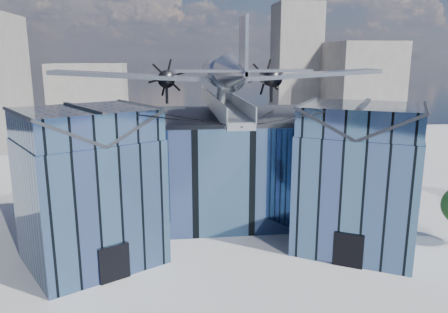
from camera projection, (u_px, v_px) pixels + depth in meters
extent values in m
plane|color=gray|center=(227.00, 247.00, 35.95)|extent=(120.00, 120.00, 0.00)
cube|color=#415D86|center=(216.00, 165.00, 43.60)|extent=(28.00, 14.00, 9.50)
cube|color=#26282E|center=(215.00, 116.00, 42.49)|extent=(28.00, 14.00, 0.40)
cube|color=#415D86|center=(90.00, 201.00, 32.68)|extent=(11.79, 11.43, 9.50)
cube|color=#415D86|center=(84.00, 124.00, 31.37)|extent=(11.56, 11.20, 2.20)
cube|color=#26282E|center=(52.00, 127.00, 30.05)|extent=(7.98, 9.23, 2.40)
cube|color=#26282E|center=(114.00, 121.00, 32.69)|extent=(7.98, 9.23, 2.40)
cube|color=#26282E|center=(83.00, 108.00, 31.11)|extent=(4.30, 7.10, 0.18)
cube|color=black|center=(114.00, 263.00, 30.30)|extent=(2.03, 1.32, 2.60)
cube|color=black|center=(144.00, 190.00, 35.32)|extent=(0.34, 0.34, 9.50)
cube|color=#415D86|center=(358.00, 191.00, 35.17)|extent=(11.79, 11.43, 9.50)
cube|color=#415D86|center=(363.00, 119.00, 33.86)|extent=(11.56, 11.20, 2.20)
cube|color=#26282E|center=(333.00, 117.00, 34.72)|extent=(7.98, 9.23, 2.40)
cube|color=#26282E|center=(394.00, 120.00, 33.00)|extent=(7.98, 9.23, 2.40)
cube|color=#26282E|center=(364.00, 104.00, 33.60)|extent=(4.30, 7.10, 0.18)
cube|color=black|center=(348.00, 250.00, 32.30)|extent=(2.03, 1.32, 2.60)
cube|color=black|center=(302.00, 185.00, 36.88)|extent=(0.34, 0.34, 9.50)
cube|color=gray|center=(222.00, 108.00, 36.86)|extent=(1.80, 21.00, 0.50)
cube|color=gray|center=(211.00, 100.00, 36.60)|extent=(0.08, 21.00, 1.10)
cube|color=gray|center=(232.00, 100.00, 36.82)|extent=(0.08, 21.00, 1.10)
cylinder|color=gray|center=(211.00, 104.00, 46.20)|extent=(0.44, 0.44, 1.35)
cylinder|color=gray|center=(217.00, 111.00, 40.39)|extent=(0.44, 0.44, 1.35)
cylinder|color=gray|center=(223.00, 116.00, 36.52)|extent=(0.44, 0.44, 1.35)
cylinder|color=gray|center=(221.00, 96.00, 37.13)|extent=(0.70, 0.70, 1.40)
cylinder|color=black|center=(156.00, 117.00, 28.91)|extent=(10.55, 6.08, 0.69)
cylinder|color=black|center=(310.00, 115.00, 30.15)|extent=(10.55, 6.08, 0.69)
cylinder|color=black|center=(187.00, 118.00, 34.69)|extent=(6.09, 17.04, 1.19)
cylinder|color=black|center=(261.00, 117.00, 35.40)|extent=(6.09, 17.04, 1.19)
cylinder|color=#9B9FA7|center=(221.00, 73.00, 36.69)|extent=(2.50, 11.00, 2.50)
sphere|color=#9B9FA7|center=(215.00, 71.00, 42.01)|extent=(2.50, 2.50, 2.50)
cube|color=black|center=(216.00, 63.00, 40.89)|extent=(1.60, 1.40, 0.50)
cone|color=#9B9FA7|center=(237.00, 73.00, 27.92)|extent=(2.50, 7.00, 2.50)
cube|color=#9B9FA7|center=(243.00, 46.00, 25.33)|extent=(0.18, 2.40, 3.40)
cube|color=#9B9FA7|center=(243.00, 71.00, 25.74)|extent=(8.00, 1.80, 0.14)
cube|color=#9B9FA7|center=(138.00, 76.00, 36.90)|extent=(14.00, 3.20, 1.08)
cylinder|color=black|center=(166.00, 79.00, 37.82)|extent=(1.44, 3.20, 1.44)
cone|color=black|center=(167.00, 78.00, 39.56)|extent=(0.70, 0.70, 0.70)
cube|color=black|center=(167.00, 78.00, 39.70)|extent=(1.05, 0.06, 3.33)
cube|color=black|center=(167.00, 78.00, 39.70)|extent=(2.53, 0.06, 2.53)
cube|color=black|center=(167.00, 78.00, 39.70)|extent=(3.33, 0.06, 1.05)
cylinder|color=black|center=(167.00, 93.00, 37.51)|extent=(0.24, 0.24, 1.75)
cube|color=#9B9FA7|center=(298.00, 75.00, 38.55)|extent=(14.00, 3.20, 1.08)
cylinder|color=black|center=(270.00, 78.00, 38.91)|extent=(1.44, 3.20, 1.44)
cone|color=black|center=(266.00, 77.00, 40.65)|extent=(0.70, 0.70, 0.70)
cube|color=black|center=(266.00, 77.00, 40.79)|extent=(1.05, 0.06, 3.33)
cube|color=black|center=(266.00, 77.00, 40.79)|extent=(2.53, 0.06, 2.53)
cube|color=black|center=(266.00, 77.00, 40.79)|extent=(3.33, 0.06, 1.05)
cylinder|color=black|center=(271.00, 92.00, 38.60)|extent=(0.24, 0.24, 1.75)
cube|color=slate|center=(359.00, 90.00, 84.17)|extent=(12.00, 14.00, 18.00)
cube|color=slate|center=(90.00, 100.00, 85.23)|extent=(14.00, 10.00, 14.00)
cube|color=slate|center=(295.00, 68.00, 91.76)|extent=(9.00, 9.00, 26.00)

